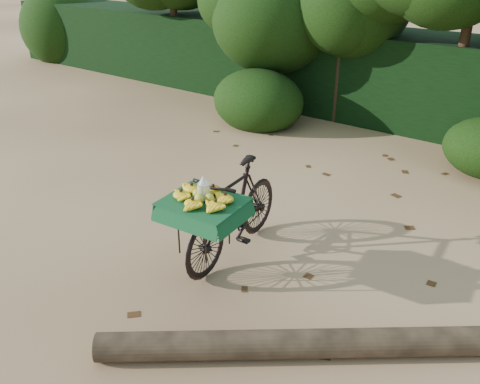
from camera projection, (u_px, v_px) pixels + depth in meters
The scene contains 7 objects.
ground at pixel (256, 267), 5.98m from camera, with size 80.00×80.00×0.00m, color tan.
vendor_bicycle at pixel (233, 210), 5.98m from camera, with size 0.89×1.96×1.17m.
fallen_log at pixel (299, 344), 4.64m from camera, with size 0.27×0.27×3.70m, color brown.
hedge_backdrop at pixel (439, 84), 10.10m from camera, with size 26.00×1.80×1.80m, color black.
tree_row at pixel (400, 29), 9.40m from camera, with size 14.50×2.00×4.00m, color black, non-canonical shape.
bush_clumps at pixel (427, 139), 8.60m from camera, with size 8.80×1.70×0.90m, color black, non-canonical shape.
leaf_litter at pixel (286, 243), 6.44m from camera, with size 7.00×7.30×0.01m, color #442712, non-canonical shape.
Camera 1 is at (2.84, -4.10, 3.42)m, focal length 38.00 mm.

